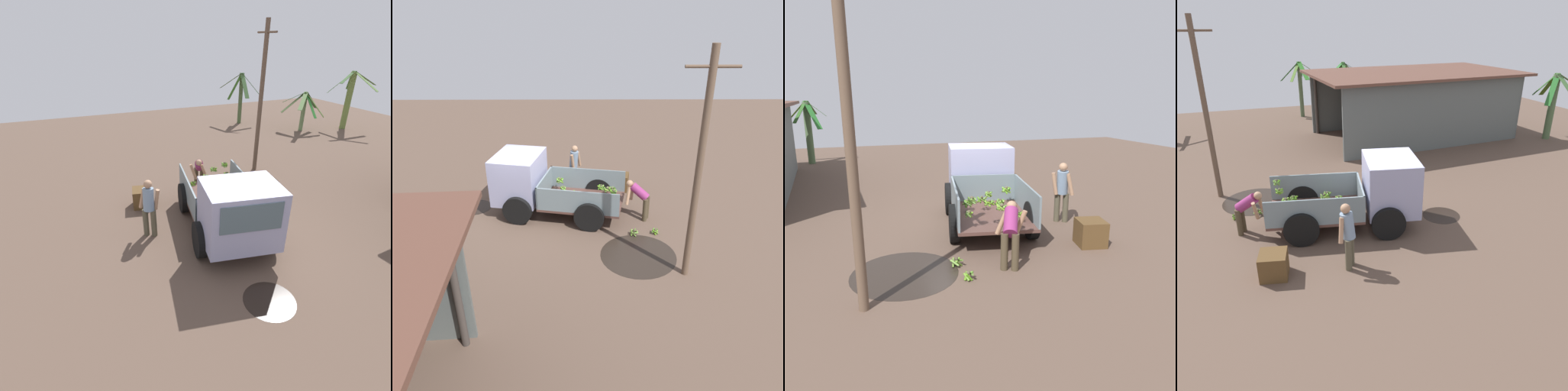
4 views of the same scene
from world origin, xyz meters
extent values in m
plane|color=brown|center=(0.00, 0.00, 0.00)|extent=(36.00, 36.00, 0.00)
cylinder|color=black|center=(1.98, -0.59, 0.00)|extent=(1.16, 1.16, 0.01)
cylinder|color=#2C231D|center=(-3.42, 2.36, 0.00)|extent=(2.17, 2.17, 0.01)
cube|color=brown|center=(-1.83, -0.05, 0.52)|extent=(2.96, 2.33, 0.08)
cube|color=slate|center=(-1.66, 0.85, 0.93)|extent=(2.62, 0.54, 0.75)
cube|color=slate|center=(-2.00, -0.94, 0.93)|extent=(2.62, 0.54, 0.75)
cube|color=slate|center=(-0.55, -0.29, 0.93)|extent=(0.40, 1.85, 0.75)
cube|color=#9FA1C7|center=(0.31, -0.45, 1.25)|extent=(1.77, 2.07, 1.56)
cube|color=#4C606B|center=(1.03, -0.59, 1.56)|extent=(0.30, 1.45, 0.68)
cylinder|color=black|center=(0.27, 0.54, 0.48)|extent=(0.97, 0.39, 0.95)
cylinder|color=black|center=(-0.09, -1.36, 0.48)|extent=(0.97, 0.39, 0.95)
cylinder|color=black|center=(-2.04, 0.98, 0.48)|extent=(0.97, 0.39, 0.95)
cylinder|color=black|center=(-2.40, -0.92, 0.48)|extent=(0.97, 0.39, 0.95)
sphere|color=brown|center=(-2.77, 0.33, 1.18)|extent=(0.07, 0.07, 0.07)
cylinder|color=#42771B|center=(-2.81, 0.27, 1.13)|extent=(0.17, 0.12, 0.12)
cylinder|color=olive|center=(-2.75, 0.26, 1.14)|extent=(0.19, 0.09, 0.10)
cylinder|color=#5E873C|center=(-2.71, 0.31, 1.12)|extent=(0.10, 0.18, 0.13)
cylinder|color=#53871B|center=(-2.70, 0.35, 1.12)|extent=(0.09, 0.18, 0.13)
cylinder|color=#587F26|center=(-2.75, 0.40, 1.13)|extent=(0.18, 0.09, 0.12)
cylinder|color=#639D26|center=(-2.82, 0.39, 1.13)|extent=(0.16, 0.14, 0.13)
cylinder|color=#73B023|center=(-2.85, 0.33, 1.14)|extent=(0.05, 0.19, 0.10)
sphere|color=#48412E|center=(-1.54, 0.09, 0.93)|extent=(0.07, 0.07, 0.07)
cylinder|color=#6B9843|center=(-1.57, 0.04, 0.85)|extent=(0.17, 0.12, 0.19)
cylinder|color=olive|center=(-1.49, 0.03, 0.87)|extent=(0.18, 0.16, 0.14)
cylinder|color=#599322|center=(-1.48, 0.14, 0.87)|extent=(0.14, 0.19, 0.15)
cylinder|color=#477E1C|center=(-1.55, 0.18, 0.87)|extent=(0.21, 0.07, 0.14)
cylinder|color=olive|center=(-1.62, 0.10, 0.87)|extent=(0.06, 0.20, 0.15)
sphere|color=brown|center=(-1.04, -0.79, 1.01)|extent=(0.09, 0.09, 0.09)
cylinder|color=#5A7E30|center=(-0.97, -0.75, 0.95)|extent=(0.14, 0.20, 0.15)
cylinder|color=olive|center=(-1.02, -0.70, 0.96)|extent=(0.21, 0.08, 0.13)
cylinder|color=#579820|center=(-1.08, -0.74, 0.93)|extent=(0.17, 0.15, 0.18)
cylinder|color=#73A533|center=(-1.11, -0.79, 0.94)|extent=(0.07, 0.20, 0.16)
cylinder|color=#519123|center=(-1.08, -0.85, 0.93)|extent=(0.18, 0.15, 0.17)
cylinder|color=#5B8E22|center=(-1.02, -0.86, 0.94)|extent=(0.20, 0.09, 0.17)
cylinder|color=#50761F|center=(-0.96, -0.81, 0.95)|extent=(0.11, 0.21, 0.14)
sphere|color=brown|center=(-1.18, -0.21, 0.96)|extent=(0.07, 0.07, 0.07)
cylinder|color=#48811A|center=(-1.14, -0.25, 0.92)|extent=(0.13, 0.15, 0.09)
cylinder|color=#4F7920|center=(-1.13, -0.22, 0.91)|extent=(0.05, 0.15, 0.12)
cylinder|color=#537D21|center=(-1.14, -0.17, 0.92)|extent=(0.14, 0.14, 0.10)
cylinder|color=#7EAC48|center=(-1.18, -0.16, 0.91)|extent=(0.15, 0.05, 0.12)
cylinder|color=#5B962F|center=(-1.22, -0.18, 0.89)|extent=(0.12, 0.12, 0.14)
cylinder|color=olive|center=(-1.24, -0.22, 0.91)|extent=(0.06, 0.15, 0.12)
cylinder|color=olive|center=(-1.22, -0.24, 0.89)|extent=(0.11, 0.12, 0.14)
cylinder|color=#6AA936|center=(-1.18, -0.26, 0.89)|extent=(0.13, 0.04, 0.14)
sphere|color=brown|center=(-2.79, 0.75, 1.29)|extent=(0.08, 0.08, 0.08)
cylinder|color=#68963E|center=(-2.81, 0.68, 1.25)|extent=(0.18, 0.08, 0.11)
cylinder|color=olive|center=(-2.77, 0.71, 1.21)|extent=(0.15, 0.09, 0.16)
cylinder|color=#5B9129|center=(-2.74, 0.74, 1.22)|extent=(0.08, 0.16, 0.15)
cylinder|color=#64A226|center=(-2.73, 0.78, 1.23)|extent=(0.12, 0.17, 0.13)
cylinder|color=#6FAA2F|center=(-2.78, 0.82, 1.23)|extent=(0.18, 0.08, 0.13)
cylinder|color=#74A536|center=(-2.81, 0.80, 1.22)|extent=(0.15, 0.09, 0.16)
cylinder|color=#77AD4C|center=(-2.85, 0.77, 1.23)|extent=(0.08, 0.17, 0.14)
cylinder|color=#72A33B|center=(-2.85, 0.73, 1.23)|extent=(0.10, 0.17, 0.14)
sphere|color=#4E4632|center=(-2.72, -0.45, 0.82)|extent=(0.07, 0.07, 0.07)
cylinder|color=#639B2C|center=(-2.74, -0.40, 0.77)|extent=(0.15, 0.09, 0.12)
cylinder|color=#45761F|center=(-2.78, -0.44, 0.78)|extent=(0.06, 0.16, 0.10)
cylinder|color=#67A42B|center=(-2.75, -0.48, 0.75)|extent=(0.10, 0.12, 0.15)
cylinder|color=#6FA136|center=(-2.72, -0.49, 0.75)|extent=(0.12, 0.03, 0.15)
cylinder|color=#6DAB24|center=(-2.67, -0.48, 0.77)|extent=(0.11, 0.15, 0.13)
cylinder|color=#4C7C20|center=(-2.67, -0.43, 0.76)|extent=(0.08, 0.14, 0.13)
cylinder|color=#597430|center=(-2.71, -0.41, 0.75)|extent=(0.13, 0.07, 0.15)
sphere|color=#443D2C|center=(-2.44, -0.07, 1.07)|extent=(0.07, 0.07, 0.07)
cylinder|color=#5B8C1F|center=(-2.39, -0.01, 1.03)|extent=(0.17, 0.16, 0.13)
cylinder|color=olive|center=(-2.45, -0.01, 1.00)|extent=(0.16, 0.07, 0.18)
cylinder|color=#66963B|center=(-2.49, -0.03, 1.00)|extent=(0.13, 0.15, 0.17)
cylinder|color=#78AD39|center=(-2.49, -0.08, 0.99)|extent=(0.09, 0.15, 0.18)
cylinder|color=#81A84B|center=(-2.46, -0.13, 1.01)|extent=(0.18, 0.08, 0.16)
cylinder|color=#48801C|center=(-2.41, -0.11, 1.00)|extent=(0.16, 0.12, 0.17)
cylinder|color=#5DAB26|center=(-2.38, -0.08, 1.01)|extent=(0.09, 0.19, 0.15)
sphere|color=brown|center=(-2.65, -0.02, 1.01)|extent=(0.09, 0.09, 0.09)
cylinder|color=#7DAE34|center=(-2.72, 0.00, 0.95)|extent=(0.10, 0.20, 0.15)
cylinder|color=#6FA838|center=(-2.70, -0.08, 0.95)|extent=(0.18, 0.16, 0.14)
cylinder|color=#699A3E|center=(-2.63, -0.08, 0.93)|extent=(0.18, 0.11, 0.18)
cylinder|color=#5E9031|center=(-2.57, 0.00, 0.95)|extent=(0.09, 0.20, 0.14)
cylinder|color=#7BAD37|center=(-2.65, 0.06, 0.97)|extent=(0.21, 0.06, 0.12)
sphere|color=brown|center=(-2.73, 0.81, 0.95)|extent=(0.07, 0.07, 0.07)
cylinder|color=#5A7632|center=(-2.67, 0.81, 0.91)|extent=(0.04, 0.15, 0.10)
cylinder|color=#679440|center=(-2.71, 0.85, 0.89)|extent=(0.14, 0.09, 0.14)
cylinder|color=#557B33|center=(-2.77, 0.83, 0.90)|extent=(0.10, 0.14, 0.13)
cylinder|color=#547525|center=(-2.76, 0.78, 0.89)|extent=(0.10, 0.13, 0.14)
cylinder|color=#6CAB26|center=(-2.72, 0.75, 0.90)|extent=(0.15, 0.07, 0.12)
sphere|color=brown|center=(-1.38, 0.44, 0.83)|extent=(0.08, 0.08, 0.08)
cylinder|color=#517933|center=(-1.46, 0.47, 0.77)|extent=(0.12, 0.20, 0.14)
cylinder|color=#7DAF38|center=(-1.44, 0.43, 0.75)|extent=(0.08, 0.18, 0.18)
cylinder|color=#527A28|center=(-1.41, 0.38, 0.76)|extent=(0.19, 0.11, 0.16)
cylinder|color=#4E722F|center=(-1.35, 0.40, 0.74)|extent=(0.14, 0.13, 0.19)
cylinder|color=#527A34|center=(-1.31, 0.43, 0.77)|extent=(0.08, 0.20, 0.14)
cylinder|color=#5E902F|center=(-1.32, 0.50, 0.78)|extent=(0.17, 0.18, 0.13)
cylinder|color=#589927|center=(-1.38, 0.50, 0.75)|extent=(0.16, 0.04, 0.19)
cube|color=#5C6361|center=(9.54, 8.49, 1.57)|extent=(0.46, 5.22, 3.14)
cube|color=#5C6361|center=(4.74, 10.73, 1.57)|extent=(9.35, 0.74, 3.14)
cube|color=#5C6361|center=(5.09, 5.62, 1.57)|extent=(9.35, 0.74, 3.14)
cube|color=brown|center=(4.92, 8.18, 3.20)|extent=(10.56, 6.70, 0.12)
cylinder|color=#3F3833|center=(0.28, 10.23, 1.57)|extent=(0.16, 0.16, 3.14)
cylinder|color=#3F3833|center=(0.61, 5.52, 1.57)|extent=(0.16, 0.16, 3.14)
cylinder|color=brown|center=(-4.55, 3.19, 2.86)|extent=(0.17, 0.17, 5.73)
cylinder|color=brown|center=(-4.55, 3.19, 5.28)|extent=(1.16, 0.07, 0.07)
cylinder|color=#506B43|center=(11.25, 5.36, 1.60)|extent=(0.35, 0.35, 3.19)
cube|color=#3A5816|center=(11.37, 5.93, 2.63)|extent=(0.49, 1.21, 1.23)
cube|color=#2A561F|center=(10.83, 5.62, 2.71)|extent=(0.96, 0.71, 1.08)
cube|color=#286D29|center=(10.80, 5.04, 2.55)|extent=(1.07, 0.87, 1.39)
cube|color=#49763C|center=(11.31, 4.89, 2.85)|extent=(0.41, 0.98, 0.80)
cylinder|color=#4E5F40|center=(0.18, 14.50, 1.64)|extent=(0.25, 0.25, 3.27)
cube|color=#45572F|center=(0.83, 14.39, 2.88)|extent=(1.34, 0.40, 0.90)
cube|color=#2E7C2B|center=(0.26, 14.95, 2.84)|extent=(0.43, 0.97, 0.99)
cube|color=#296022|center=(-0.37, 14.77, 2.75)|extent=(1.23, 0.82, 1.16)
cube|color=#5A8534|center=(-0.13, 14.21, 2.79)|extent=(0.76, 0.73, 1.09)
cube|color=#317826|center=(0.29, 13.77, 2.88)|extent=(0.49, 1.52, 0.90)
cylinder|color=#608A45|center=(2.76, 13.85, 1.62)|extent=(0.25, 0.25, 3.23)
cube|color=#275722|center=(3.32, 13.79, 2.94)|extent=(1.17, 0.31, 0.71)
cube|color=#254E23|center=(3.19, 14.25, 2.59)|extent=(1.02, 0.97, 1.41)
cube|color=#426132|center=(2.65, 14.27, 2.72)|extent=(0.42, 0.90, 1.13)
cube|color=#26571C|center=(2.34, 14.11, 2.63)|extent=(0.98, 0.74, 1.32)
cube|color=#286328|center=(2.19, 13.70, 2.80)|extent=(1.23, 0.58, 0.99)
cube|color=#458239|center=(2.71, 13.21, 2.75)|extent=(0.30, 1.30, 1.08)
cube|color=#465B2E|center=(3.27, 13.40, 2.68)|extent=(1.20, 1.08, 1.22)
cylinder|color=#617946|center=(2.58, 14.73, 1.11)|extent=(0.30, 0.30, 2.21)
cube|color=#3A7E2E|center=(3.08, 14.75, 1.84)|extent=(1.02, 0.28, 0.86)
cube|color=#244F1F|center=(2.95, 15.02, 1.77)|extent=(0.86, 0.74, 1.00)
cube|color=#295A19|center=(2.67, 15.36, 1.84)|extent=(0.47, 1.31, 0.86)
cube|color=#56892C|center=(2.22, 15.06, 1.70)|extent=(0.87, 0.81, 1.13)
cube|color=#478842|center=(1.76, 14.88, 1.86)|extent=(1.71, 0.58, 0.83)
cube|color=#498325|center=(2.20, 14.31, 1.86)|extent=(0.93, 0.98, 0.82)
cube|color=#386D37|center=(2.59, 14.19, 1.80)|extent=(0.21, 1.11, 0.94)
cube|color=#375418|center=(3.12, 14.12, 1.85)|extent=(1.30, 1.42, 0.83)
cylinder|color=brown|center=(-1.52, -2.40, 0.41)|extent=(0.22, 0.22, 0.83)
cylinder|color=brown|center=(-1.40, -2.20, 0.41)|extent=(0.22, 0.22, 0.83)
cylinder|color=#7992AD|center=(-1.49, -2.28, 1.15)|extent=(0.47, 0.45, 0.68)
sphere|color=tan|center=(-1.52, -2.26, 1.59)|extent=(0.23, 0.23, 0.23)
cylinder|color=tan|center=(-1.68, -2.41, 1.12)|extent=(0.22, 0.27, 0.62)
cylinder|color=tan|center=(-1.45, -2.07, 1.12)|extent=(0.20, 0.23, 0.62)
cylinder|color=#493D2A|center=(-3.87, 0.39, 0.39)|extent=(0.20, 0.20, 0.79)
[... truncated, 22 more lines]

